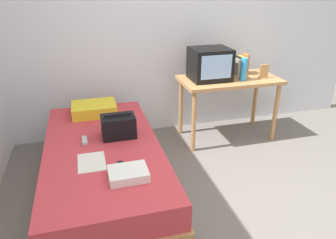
% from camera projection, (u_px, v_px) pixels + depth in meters
% --- Properties ---
extents(ground_plane, '(8.00, 8.00, 0.00)m').
position_uv_depth(ground_plane, '(236.00, 226.00, 2.53)').
color(ground_plane, slate).
extents(wall_back, '(5.20, 0.10, 2.60)m').
position_uv_depth(wall_back, '(169.00, 27.00, 3.76)').
color(wall_back, silver).
rests_on(wall_back, ground).
extents(bed, '(1.00, 2.00, 0.51)m').
position_uv_depth(bed, '(105.00, 170.00, 2.82)').
color(bed, '#B27F4C').
rests_on(bed, ground).
extents(desk, '(1.16, 0.60, 0.76)m').
position_uv_depth(desk, '(229.00, 86.00, 3.72)').
color(desk, '#B27F4C').
rests_on(desk, ground).
extents(tv, '(0.44, 0.39, 0.36)m').
position_uv_depth(tv, '(210.00, 64.00, 3.57)').
color(tv, black).
rests_on(tv, desk).
extents(water_bottle, '(0.08, 0.08, 0.26)m').
position_uv_depth(water_bottle, '(244.00, 69.00, 3.56)').
color(water_bottle, '#3399DB').
rests_on(water_bottle, desk).
extents(book_row, '(0.15, 0.17, 0.24)m').
position_uv_depth(book_row, '(241.00, 65.00, 3.81)').
color(book_row, gray).
rests_on(book_row, desk).
extents(picture_frame, '(0.11, 0.02, 0.16)m').
position_uv_depth(picture_frame, '(264.00, 71.00, 3.65)').
color(picture_frame, '#B27F4C').
rests_on(picture_frame, desk).
extents(pillow, '(0.45, 0.35, 0.12)m').
position_uv_depth(pillow, '(94.00, 109.00, 3.31)').
color(pillow, yellow).
rests_on(pillow, bed).
extents(handbag, '(0.30, 0.20, 0.22)m').
position_uv_depth(handbag, '(118.00, 126.00, 2.81)').
color(handbag, black).
rests_on(handbag, bed).
extents(magazine, '(0.21, 0.29, 0.01)m').
position_uv_depth(magazine, '(92.00, 162.00, 2.44)').
color(magazine, white).
rests_on(magazine, bed).
extents(remote_dark, '(0.04, 0.16, 0.02)m').
position_uv_depth(remote_dark, '(121.00, 167.00, 2.36)').
color(remote_dark, black).
rests_on(remote_dark, bed).
extents(remote_silver, '(0.04, 0.14, 0.02)m').
position_uv_depth(remote_silver, '(85.00, 140.00, 2.76)').
color(remote_silver, '#B7B7BC').
rests_on(remote_silver, bed).
extents(folded_towel, '(0.28, 0.22, 0.06)m').
position_uv_depth(folded_towel, '(128.00, 174.00, 2.25)').
color(folded_towel, white).
rests_on(folded_towel, bed).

